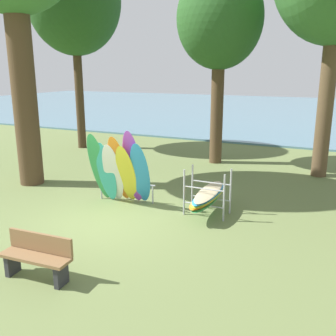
% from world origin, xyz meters
% --- Properties ---
extents(ground_plane, '(80.00, 80.00, 0.00)m').
position_xyz_m(ground_plane, '(0.00, 0.00, 0.00)').
color(ground_plane, olive).
extents(lake_water, '(80.00, 36.00, 0.10)m').
position_xyz_m(lake_water, '(0.00, 29.65, 0.05)').
color(lake_water, slate).
rests_on(lake_water, ground).
extents(tree_mid_behind, '(4.30, 4.30, 9.36)m').
position_xyz_m(tree_mid_behind, '(-6.46, 7.50, 6.84)').
color(tree_mid_behind, '#42301E').
rests_on(tree_mid_behind, ground).
extents(tree_far_right_back, '(3.34, 3.34, 7.62)m').
position_xyz_m(tree_far_right_back, '(0.58, 7.30, 5.60)').
color(tree_far_right_back, '#4C3823').
rests_on(tree_far_right_back, ground).
extents(leaning_board_pile, '(1.87, 1.29, 2.24)m').
position_xyz_m(leaning_board_pile, '(-0.29, 1.19, 1.00)').
color(leaning_board_pile, '#339E56').
rests_on(leaning_board_pile, ground).
extents(board_storage_rack, '(1.15, 2.12, 1.25)m').
position_xyz_m(board_storage_rack, '(2.23, 1.55, 0.52)').
color(board_storage_rack, '#9EA0A5').
rests_on(board_storage_rack, ground).
extents(park_bench, '(1.42, 0.49, 0.85)m').
position_xyz_m(park_bench, '(0.43, -2.88, 0.45)').
color(park_bench, '#2D2D33').
rests_on(park_bench, ground).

